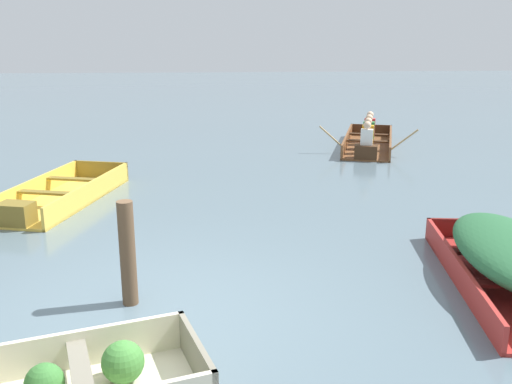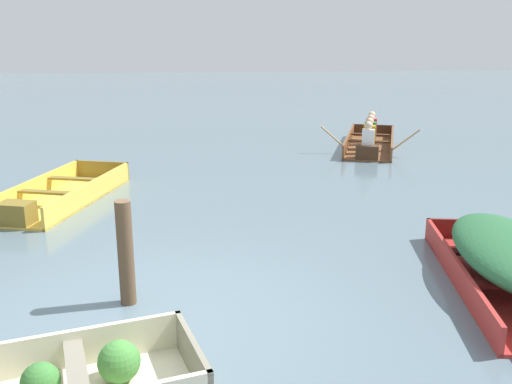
% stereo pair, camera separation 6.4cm
% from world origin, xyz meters
% --- Properties ---
extents(ground_plane, '(80.00, 80.00, 0.00)m').
position_xyz_m(ground_plane, '(0.00, 0.00, 0.00)').
color(ground_plane, slate).
extents(skiff_yellow_near_moored, '(1.95, 3.38, 0.38)m').
position_xyz_m(skiff_yellow_near_moored, '(-2.04, 4.35, 0.13)').
color(skiff_yellow_near_moored, '#E5BC47').
rests_on(skiff_yellow_near_moored, ground).
extents(skiff_red_far_moored, '(1.70, 3.34, 0.66)m').
position_xyz_m(skiff_red_far_moored, '(4.11, 0.38, 0.37)').
color(skiff_red_far_moored, '#AD2D28').
rests_on(skiff_red_far_moored, ground).
extents(rowboat_wooden_brown_with_crew, '(2.51, 3.63, 0.92)m').
position_xyz_m(rowboat_wooden_brown_with_crew, '(4.71, 8.63, 0.22)').
color(rowboat_wooden_brown_with_crew, brown).
rests_on(rowboat_wooden_brown_with_crew, ground).
extents(mooring_post, '(0.17, 0.17, 1.18)m').
position_xyz_m(mooring_post, '(-0.28, 0.33, 0.59)').
color(mooring_post, brown).
rests_on(mooring_post, ground).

